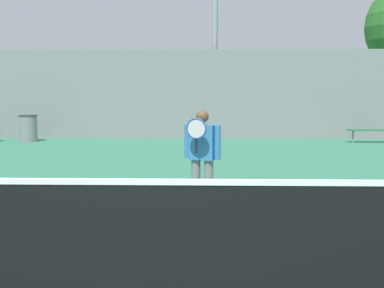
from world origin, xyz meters
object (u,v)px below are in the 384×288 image
(tennis_player, at_px, (202,154))
(trash_bin, at_px, (28,128))
(tennis_net, at_px, (155,239))
(bench_courtside_far, at_px, (373,131))

(tennis_player, xyz_separation_m, trash_bin, (-6.12, 10.21, -0.40))
(tennis_net, height_order, bench_courtside_far, tennis_net)
(tennis_net, bearing_deg, tennis_player, 83.82)
(tennis_player, xyz_separation_m, bench_courtside_far, (5.69, 10.17, -0.45))
(tennis_player, relative_size, bench_courtside_far, 0.93)
(tennis_net, relative_size, trash_bin, 12.05)
(trash_bin, bearing_deg, tennis_net, -67.31)
(tennis_player, relative_size, trash_bin, 1.66)
(tennis_net, height_order, tennis_player, tennis_player)
(tennis_player, height_order, bench_courtside_far, tennis_player)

